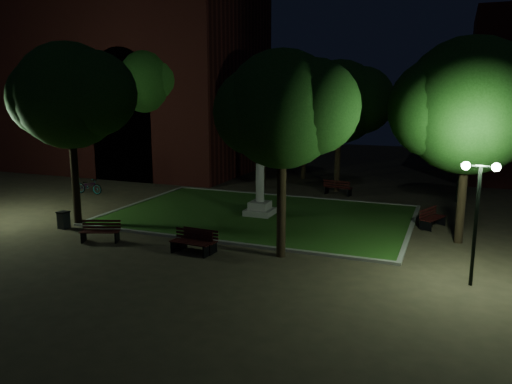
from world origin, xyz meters
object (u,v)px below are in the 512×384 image
monument (260,198)px  trash_bin (64,220)px  bench_near_left (192,243)px  bench_right_side (432,218)px  bicycle (89,186)px  bench_far_side (338,188)px  bench_near_right (198,241)px  bench_west_near (101,232)px

monument → trash_bin: size_ratio=3.87×
bench_near_left → trash_bin: bench_near_left is taller
bench_near_left → bench_right_side: bearing=44.6°
bench_near_left → bicycle: 14.50m
bicycle → bench_far_side: bearing=-70.8°
trash_bin → monument: bearing=36.1°
bench_right_side → bench_far_side: bench_far_side is taller
bench_near_right → bench_right_side: bench_right_side is taller
bench_near_left → bench_near_right: bench_near_left is taller
bench_near_right → monument: bearing=91.3°
bench_near_right → bicycle: bearing=150.3°
bench_west_near → trash_bin: 3.20m
bench_west_near → bench_far_side: (7.39, 13.64, 0.02)m
bench_right_side → trash_bin: size_ratio=2.15×
monument → bench_near_right: size_ratio=1.92×
trash_bin → bench_right_side: bearing=22.4°
bench_right_side → trash_bin: 17.63m
monument → bench_right_side: bearing=6.8°
monument → bench_near_right: (-0.21, -6.38, -0.53)m
bench_right_side → bicycle: (-20.76, 0.40, 0.07)m
bench_west_near → bicycle: (-7.48, 8.18, 0.08)m
bicycle → trash_bin: bearing=-148.9°
trash_bin → bicycle: 8.40m
bench_west_near → trash_bin: bench_west_near is taller
bench_right_side → bench_near_left: bearing=154.2°
bench_near_left → bench_right_side: (8.79, 7.77, -0.01)m
bench_west_near → bench_right_side: 15.39m
bench_west_near → bench_right_side: bench_right_side is taller
bench_west_near → trash_bin: (-3.02, 1.07, -0.01)m
trash_bin → bench_west_near: bearing=-19.5°
bench_near_right → bicycle: size_ratio=0.86×
bench_near_left → bench_far_side: 13.94m
bench_near_right → bench_far_side: size_ratio=0.91×
monument → bench_west_near: (-4.81, -6.77, -0.52)m
bench_right_side → bicycle: size_ratio=0.92×
bench_near_left → bench_west_near: 4.50m
bench_near_left → bench_west_near: bench_near_left is taller
monument → bench_far_side: (2.59, 6.87, -0.50)m
bench_near_left → bench_far_side: size_ratio=0.95×
bench_west_near → bench_right_side: (13.28, 7.78, 0.00)m
bench_near_right → bench_west_near: 4.61m
bicycle → bench_west_near: bearing=-138.6°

